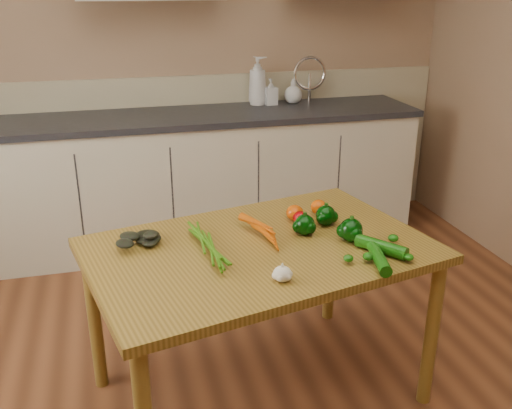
{
  "coord_description": "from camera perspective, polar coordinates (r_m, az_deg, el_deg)",
  "views": [
    {
      "loc": [
        -0.43,
        -1.49,
        1.71
      ],
      "look_at": [
        0.16,
        0.75,
        0.8
      ],
      "focal_mm": 40.0,
      "sensor_mm": 36.0,
      "label": 1
    }
  ],
  "objects": [
    {
      "name": "pepper_b",
      "position": [
        2.49,
        6.99,
        -1.09
      ],
      "size": [
        0.09,
        0.09,
        0.09
      ],
      "primitive_type": "sphere",
      "color": "black",
      "rests_on": "table"
    },
    {
      "name": "zucchini_a",
      "position": [
        2.28,
        12.41,
        -4.16
      ],
      "size": [
        0.17,
        0.2,
        0.05
      ],
      "primitive_type": "cylinder",
      "rotation": [
        1.57,
        0.0,
        0.64
      ],
      "color": "#0E4907",
      "rests_on": "table"
    },
    {
      "name": "soap_bottle_a",
      "position": [
        4.04,
        0.15,
        12.27
      ],
      "size": [
        0.16,
        0.16,
        0.33
      ],
      "primitive_type": "imported",
      "rotation": [
        0.0,
        0.0,
        1.23
      ],
      "color": "silver",
      "rests_on": "counter_run"
    },
    {
      "name": "room",
      "position": [
        1.78,
        -0.35,
        6.31
      ],
      "size": [
        4.04,
        5.04,
        2.64
      ],
      "color": "brown",
      "rests_on": "ground"
    },
    {
      "name": "pepper_c",
      "position": [
        2.35,
        9.49,
        -2.53
      ],
      "size": [
        0.1,
        0.1,
        0.1
      ],
      "primitive_type": "sphere",
      "color": "black",
      "rests_on": "table"
    },
    {
      "name": "carrot_bunch",
      "position": [
        2.31,
        -0.97,
        -3.01
      ],
      "size": [
        0.28,
        0.24,
        0.07
      ],
      "primitive_type": null,
      "rotation": [
        0.0,
        0.0,
        0.22
      ],
      "color": "#CF5404",
      "rests_on": "table"
    },
    {
      "name": "table",
      "position": [
        2.33,
        0.38,
        -5.97
      ],
      "size": [
        1.5,
        1.13,
        0.72
      ],
      "rotation": [
        0.0,
        0.0,
        0.22
      ],
      "color": "olive",
      "rests_on": "ground"
    },
    {
      "name": "tomato_b",
      "position": [
        2.53,
        3.9,
        -0.82
      ],
      "size": [
        0.08,
        0.08,
        0.07
      ],
      "primitive_type": "ellipsoid",
      "color": "#CF4805",
      "rests_on": "table"
    },
    {
      "name": "leafy_greens",
      "position": [
        2.33,
        -12.18,
        -2.91
      ],
      "size": [
        0.19,
        0.17,
        0.1
      ],
      "primitive_type": null,
      "color": "black",
      "rests_on": "table"
    },
    {
      "name": "soap_bottle_c",
      "position": [
        4.12,
        3.74,
        11.24
      ],
      "size": [
        0.17,
        0.17,
        0.16
      ],
      "primitive_type": "imported",
      "rotation": [
        0.0,
        0.0,
        2.68
      ],
      "color": "silver",
      "rests_on": "counter_run"
    },
    {
      "name": "zucchini_b",
      "position": [
        2.2,
        12.16,
        -5.22
      ],
      "size": [
        0.1,
        0.23,
        0.05
      ],
      "primitive_type": "cylinder",
      "rotation": [
        1.57,
        0.0,
        -0.22
      ],
      "color": "#0E4907",
      "rests_on": "table"
    },
    {
      "name": "tomato_a",
      "position": [
        2.49,
        4.46,
        -1.36
      ],
      "size": [
        0.07,
        0.07,
        0.06
      ],
      "primitive_type": "ellipsoid",
      "color": "#940206",
      "rests_on": "table"
    },
    {
      "name": "pepper_a",
      "position": [
        2.39,
        4.89,
        -2.04
      ],
      "size": [
        0.09,
        0.09,
        0.09
      ],
      "primitive_type": "sphere",
      "color": "black",
      "rests_on": "table"
    },
    {
      "name": "garlic_bulb",
      "position": [
        2.03,
        2.64,
        -6.95
      ],
      "size": [
        0.07,
        0.07,
        0.06
      ],
      "primitive_type": "ellipsoid",
      "color": "silver",
      "rests_on": "table"
    },
    {
      "name": "tomato_c",
      "position": [
        2.61,
        6.29,
        -0.25
      ],
      "size": [
        0.07,
        0.07,
        0.07
      ],
      "primitive_type": "ellipsoid",
      "color": "#CF4805",
      "rests_on": "table"
    },
    {
      "name": "counter_run",
      "position": [
        3.94,
        -4.66,
        2.85
      ],
      "size": [
        2.84,
        0.64,
        1.14
      ],
      "color": "beige",
      "rests_on": "ground"
    },
    {
      "name": "soap_bottle_b",
      "position": [
        4.04,
        1.49,
        11.2
      ],
      "size": [
        0.09,
        0.09,
        0.18
      ],
      "primitive_type": "imported",
      "rotation": [
        0.0,
        0.0,
        3.2
      ],
      "color": "silver",
      "rests_on": "counter_run"
    }
  ]
}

